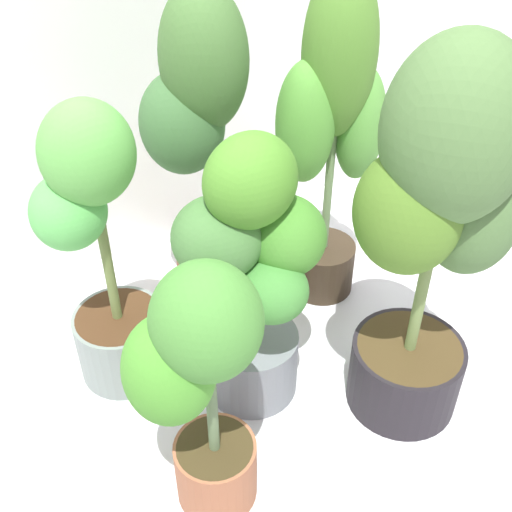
% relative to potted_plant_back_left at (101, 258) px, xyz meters
% --- Properties ---
extents(ground_plane, '(8.00, 8.00, 0.00)m').
position_rel_potted_plant_back_left_xyz_m(ground_plane, '(0.33, -0.36, -0.39)').
color(ground_plane, silver).
rests_on(ground_plane, ground).
extents(potted_plant_back_left, '(0.28, 0.24, 0.79)m').
position_rel_potted_plant_back_left_xyz_m(potted_plant_back_left, '(0.00, 0.00, 0.00)').
color(potted_plant_back_left, slate).
rests_on(potted_plant_back_left, ground).
extents(potted_plant_front_right, '(0.42, 0.40, 0.97)m').
position_rel_potted_plant_back_left_xyz_m(potted_plant_front_right, '(0.59, -0.47, 0.18)').
color(potted_plant_front_right, black).
rests_on(potted_plant_front_right, ground).
extents(potted_plant_back_right, '(0.35, 0.25, 0.98)m').
position_rel_potted_plant_back_left_xyz_m(potted_plant_back_right, '(0.67, 0.01, 0.16)').
color(potted_plant_back_right, '#33271A').
rests_on(potted_plant_back_right, ground).
extents(potted_plant_back_center, '(0.33, 0.30, 0.94)m').
position_rel_potted_plant_back_left_xyz_m(potted_plant_back_center, '(0.34, 0.14, 0.15)').
color(potted_plant_back_center, '#964E35').
rests_on(potted_plant_back_center, ground).
extents(potted_plant_front_left, '(0.31, 0.27, 0.66)m').
position_rel_potted_plant_back_left_xyz_m(potted_plant_front_left, '(0.03, -0.46, 0.01)').
color(potted_plant_front_left, '#97593B').
rests_on(potted_plant_front_left, ground).
extents(potted_plant_center, '(0.41, 0.35, 0.74)m').
position_rel_potted_plant_back_left_xyz_m(potted_plant_center, '(0.28, -0.24, 0.01)').
color(potted_plant_center, slate).
rests_on(potted_plant_center, ground).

